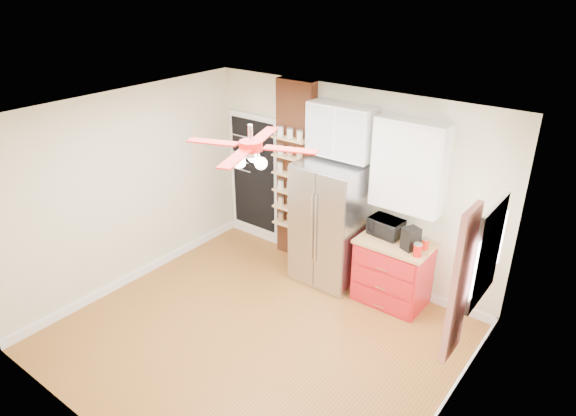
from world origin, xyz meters
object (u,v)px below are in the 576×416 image
Objects in this scene: canister_left at (417,250)px; pantry_jar_oats at (280,167)px; fridge at (330,224)px; coffee_maker at (411,239)px; ceiling_fan at (251,146)px; red_cabinet at (393,271)px; toaster_oven at (386,227)px.

canister_left is 2.38m from pantry_jar_oats.
fridge is at bearing -8.35° from pantry_jar_oats.
fridge is at bearing -157.83° from coffee_maker.
coffee_maker is at bearing 54.60° from ceiling_fan.
red_cabinet is 0.64m from coffee_maker.
pantry_jar_oats reaches higher than coffee_maker.
pantry_jar_oats is (-1.76, 0.02, 0.42)m from toaster_oven.
canister_left reaches higher than red_cabinet.
coffee_maker is at bearing -16.81° from red_cabinet.
pantry_jar_oats reaches higher than canister_left.
toaster_oven is 2.77× the size of canister_left.
toaster_oven is at bearing 158.52° from red_cabinet.
red_cabinet is 2.20× the size of toaster_oven.
red_cabinet is 6.67× the size of pantry_jar_oats.
ceiling_fan is 9.09× the size of canister_left.
ceiling_fan reaches higher than canister_left.
ceiling_fan is at bearing -107.59° from toaster_oven.
pantry_jar_oats is at bearing -175.60° from toaster_oven.
fridge is 1.14m from pantry_jar_oats.
ceiling_fan reaches higher than toaster_oven.
pantry_jar_oats reaches higher than toaster_oven.
ceiling_fan reaches higher than coffee_maker.
red_cabinet is 3.29× the size of coffee_maker.
ceiling_fan is at bearing -130.62° from canister_left.
coffee_maker is 0.19m from canister_left.
toaster_oven reaches higher than red_cabinet.
red_cabinet is at bearing -2.74° from pantry_jar_oats.
fridge is at bearing 91.76° from ceiling_fan.
red_cabinet is 6.10× the size of canister_left.
toaster_oven is (0.73, 1.75, -1.41)m from ceiling_fan.
fridge is 1.25× the size of ceiling_fan.
coffee_maker reaches higher than red_cabinet.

